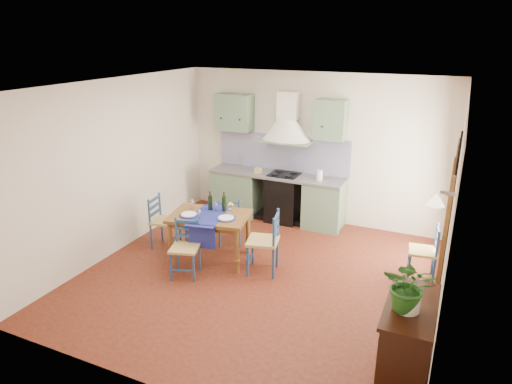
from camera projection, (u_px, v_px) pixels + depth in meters
floor at (258, 276)px, 6.82m from camera, size 5.00×5.00×0.00m
back_wall at (285, 167)px, 8.63m from camera, size 5.00×0.96×2.80m
right_wall at (451, 213)px, 5.65m from camera, size 0.26×5.00×2.80m
left_wall at (117, 167)px, 7.34m from camera, size 0.04×5.00×2.80m
ceiling at (259, 85)px, 5.90m from camera, size 5.00×5.00×0.01m
dining_table at (210, 220)px, 7.12m from camera, size 1.34×1.05×1.08m
chair_near at (185, 248)px, 6.74m from camera, size 0.50×0.50×0.86m
chair_far at (229, 220)px, 7.76m from camera, size 0.54×0.54×0.84m
chair_left at (163, 221)px, 7.65m from camera, size 0.46×0.46×0.89m
chair_right at (265, 242)px, 6.80m from camera, size 0.54×0.54×0.97m
chair_spare at (425, 252)px, 6.62m from camera, size 0.44×0.44×0.84m
sideboard at (407, 341)px, 4.60m from camera, size 0.50×1.05×0.94m
potted_plant at (409, 286)px, 4.29m from camera, size 0.48×0.42×0.53m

